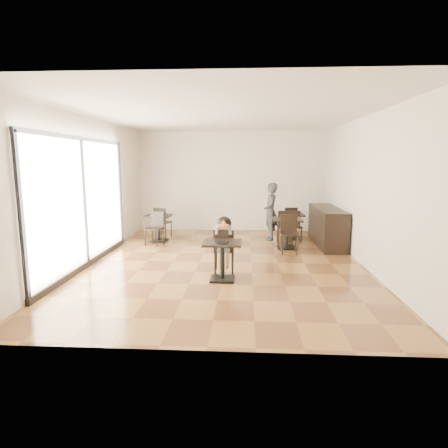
# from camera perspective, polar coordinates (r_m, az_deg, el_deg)

# --- Properties ---
(floor) EXTENTS (6.00, 8.00, 0.01)m
(floor) POSITION_cam_1_polar(r_m,az_deg,el_deg) (8.45, 0.20, -5.82)
(floor) COLOR olive
(floor) RESTS_ON ground
(ceiling) EXTENTS (6.00, 8.00, 0.01)m
(ceiling) POSITION_cam_1_polar(r_m,az_deg,el_deg) (8.21, 0.22, 16.26)
(ceiling) COLOR silver
(ceiling) RESTS_ON floor
(wall_back) EXTENTS (6.00, 0.01, 3.20)m
(wall_back) POSITION_cam_1_polar(r_m,az_deg,el_deg) (12.16, 1.25, 6.52)
(wall_back) COLOR silver
(wall_back) RESTS_ON floor
(wall_front) EXTENTS (6.00, 0.01, 3.20)m
(wall_front) POSITION_cam_1_polar(r_m,az_deg,el_deg) (4.21, -2.78, 0.81)
(wall_front) COLOR silver
(wall_front) RESTS_ON floor
(wall_left) EXTENTS (0.01, 8.00, 3.20)m
(wall_left) POSITION_cam_1_polar(r_m,az_deg,el_deg) (8.86, -19.62, 4.85)
(wall_left) COLOR silver
(wall_left) RESTS_ON floor
(wall_right) EXTENTS (0.01, 8.00, 3.20)m
(wall_right) POSITION_cam_1_polar(r_m,az_deg,el_deg) (8.55, 20.78, 4.63)
(wall_right) COLOR silver
(wall_right) RESTS_ON floor
(storefront_window) EXTENTS (0.04, 4.50, 2.60)m
(storefront_window) POSITION_cam_1_polar(r_m,az_deg,el_deg) (8.41, -20.67, 3.20)
(storefront_window) COLOR white
(storefront_window) RESTS_ON floor
(child_table) EXTENTS (0.71, 0.71, 0.75)m
(child_table) POSITION_cam_1_polar(r_m,az_deg,el_deg) (7.12, -0.24, -5.63)
(child_table) COLOR black
(child_table) RESTS_ON floor
(child_chair) EXTENTS (0.41, 0.41, 0.90)m
(child_chair) POSITION_cam_1_polar(r_m,az_deg,el_deg) (7.64, 0.02, -4.00)
(child_chair) COLOR black
(child_chair) RESTS_ON floor
(child) EXTENTS (0.41, 0.57, 1.14)m
(child) POSITION_cam_1_polar(r_m,az_deg,el_deg) (7.61, 0.02, -3.15)
(child) COLOR slate
(child) RESTS_ON child_chair
(plate) EXTENTS (0.25, 0.25, 0.02)m
(plate) POSITION_cam_1_polar(r_m,az_deg,el_deg) (6.94, -0.29, -2.80)
(plate) COLOR black
(plate) RESTS_ON child_table
(pizza_slice) EXTENTS (0.26, 0.20, 0.06)m
(pizza_slice) POSITION_cam_1_polar(r_m,az_deg,el_deg) (7.34, -0.06, -0.31)
(pizza_slice) COLOR tan
(pizza_slice) RESTS_ON child
(adult_patron) EXTENTS (0.43, 0.62, 1.64)m
(adult_patron) POSITION_cam_1_polar(r_m,az_deg,el_deg) (10.75, 7.14, 1.87)
(adult_patron) COLOR #35353A
(adult_patron) RESTS_ON floor
(cafe_table_mid) EXTENTS (0.74, 0.74, 0.78)m
(cafe_table_mid) POSITION_cam_1_polar(r_m,az_deg,el_deg) (9.85, 9.56, -1.43)
(cafe_table_mid) COLOR black
(cafe_table_mid) RESTS_ON floor
(cafe_table_left) EXTENTS (0.89, 0.89, 0.75)m
(cafe_table_left) POSITION_cam_1_polar(r_m,az_deg,el_deg) (10.73, -9.89, -0.62)
(cafe_table_left) COLOR black
(cafe_table_left) RESTS_ON floor
(cafe_table_back) EXTENTS (0.72, 0.72, 0.72)m
(cafe_table_back) POSITION_cam_1_polar(r_m,az_deg,el_deg) (11.17, 10.32, -0.32)
(cafe_table_back) COLOR black
(cafe_table_back) RESTS_ON floor
(chair_mid_a) EXTENTS (0.42, 0.42, 0.93)m
(chair_mid_a) POSITION_cam_1_polar(r_m,az_deg,el_deg) (10.37, 9.25, -0.43)
(chair_mid_a) COLOR black
(chair_mid_a) RESTS_ON floor
(chair_mid_b) EXTENTS (0.42, 0.42, 0.93)m
(chair_mid_b) POSITION_cam_1_polar(r_m,az_deg,el_deg) (9.30, 9.93, -1.59)
(chair_mid_b) COLOR black
(chair_mid_b) RESTS_ON floor
(chair_left_a) EXTENTS (0.51, 0.51, 0.90)m
(chair_left_a) POSITION_cam_1_polar(r_m,az_deg,el_deg) (11.24, -9.27, 0.25)
(chair_left_a) COLOR black
(chair_left_a) RESTS_ON floor
(chair_left_b) EXTENTS (0.51, 0.51, 0.90)m
(chair_left_b) POSITION_cam_1_polar(r_m,az_deg,el_deg) (10.19, -10.61, -0.75)
(chair_left_b) COLOR black
(chair_left_b) RESTS_ON floor
(chair_back_a) EXTENTS (0.41, 0.41, 0.86)m
(chair_back_a) POSITION_cam_1_polar(r_m,az_deg,el_deg) (11.70, 10.01, 0.49)
(chair_back_a) COLOR black
(chair_back_a) RESTS_ON floor
(chair_back_b) EXTENTS (0.41, 0.41, 0.86)m
(chair_back_b) POSITION_cam_1_polar(r_m,az_deg,el_deg) (10.62, 10.68, -0.44)
(chair_back_b) COLOR black
(chair_back_b) RESTS_ON floor
(service_counter) EXTENTS (0.60, 2.40, 1.00)m
(service_counter) POSITION_cam_1_polar(r_m,az_deg,el_deg) (10.52, 15.40, -0.33)
(service_counter) COLOR black
(service_counter) RESTS_ON floor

